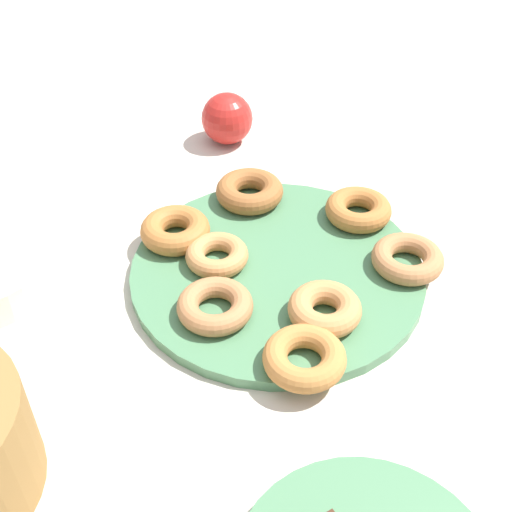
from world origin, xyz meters
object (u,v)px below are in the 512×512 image
object	(u,v)px
donut_1	(250,191)
apple	(227,118)
donut_plate	(277,271)
donut_4	(328,308)
donut_5	(304,358)
donut_3	(175,230)
donut_7	(217,255)
donut_2	(215,306)
donut_0	(358,210)
donut_6	(407,259)

from	to	relation	value
donut_1	apple	distance (m)	0.18
donut_plate	donut_4	size ratio (longest dim) A/B	4.34
donut_plate	donut_5	size ratio (longest dim) A/B	4.11
donut_3	donut_7	xyz separation A→B (m)	(-0.07, -0.02, -0.00)
donut_2	donut_7	world-z (taller)	same
donut_0	donut_4	xyz separation A→B (m)	(-0.13, 0.14, 0.00)
donut_0	donut_3	world-z (taller)	donut_3
donut_3	donut_5	size ratio (longest dim) A/B	1.02
donut_6	apple	world-z (taller)	apple
apple	donut_0	bearing A→B (deg)	-170.90
donut_5	donut_6	world-z (taller)	same
donut_1	donut_5	xyz separation A→B (m)	(-0.29, 0.10, -0.00)
donut_plate	apple	xyz separation A→B (m)	(0.31, -0.10, 0.03)
donut_plate	donut_7	size ratio (longest dim) A/B	4.65
donut_0	apple	size ratio (longest dim) A/B	1.09
donut_7	donut_plate	bearing A→B (deg)	-125.97
donut_plate	apple	size ratio (longest dim) A/B	4.46
donut_4	donut_5	bearing A→B (deg)	127.37
donut_1	donut_7	distance (m)	0.14
donut_0	donut_2	world-z (taller)	donut_0
donut_5	donut_2	bearing A→B (deg)	21.42
donut_3	donut_6	size ratio (longest dim) A/B	1.02
donut_1	apple	world-z (taller)	apple
apple	donut_6	bearing A→B (deg)	-174.47
donut_0	donut_1	xyz separation A→B (m)	(0.11, 0.10, 0.00)
donut_4	donut_2	bearing A→B (deg)	57.99
donut_plate	donut_6	size ratio (longest dim) A/B	4.11
donut_1	donut_2	bearing A→B (deg)	140.45
donut_0	donut_7	bearing A→B (deg)	86.41
donut_3	donut_plate	bearing A→B (deg)	-142.63
donut_4	apple	world-z (taller)	apple
donut_2	donut_5	world-z (taller)	donut_5
donut_0	donut_4	size ratio (longest dim) A/B	1.06
donut_3	donut_1	bearing A→B (deg)	-77.43
donut_1	donut_0	bearing A→B (deg)	-135.91
apple	donut_1	bearing A→B (deg)	161.36
donut_2	donut_3	bearing A→B (deg)	-7.06
donut_4	apple	bearing A→B (deg)	-12.84
donut_2	apple	distance (m)	0.40
donut_0	apple	bearing A→B (deg)	9.10
donut_5	donut_6	size ratio (longest dim) A/B	1.00
donut_5	donut_4	bearing A→B (deg)	-52.63
donut_1	donut_plate	bearing A→B (deg)	164.04
donut_5	donut_7	xyz separation A→B (m)	(0.19, 0.00, -0.00)
donut_2	donut_7	xyz separation A→B (m)	(0.08, -0.04, -0.00)
donut_4	donut_5	xyz separation A→B (m)	(-0.05, 0.06, -0.00)
donut_2	donut_4	xyz separation A→B (m)	(-0.07, -0.11, 0.00)
donut_2	donut_6	distance (m)	0.24
donut_2	donut_1	bearing A→B (deg)	-39.55
donut_plate	donut_4	bearing A→B (deg)	-177.54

